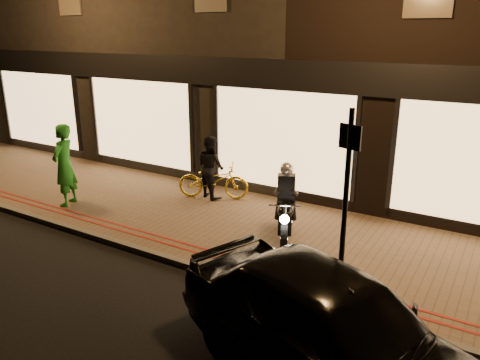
% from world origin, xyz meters
% --- Properties ---
extents(ground, '(90.00, 90.00, 0.00)m').
position_xyz_m(ground, '(0.00, 0.00, 0.00)').
color(ground, black).
rests_on(ground, ground).
extents(sidewalk, '(50.00, 4.00, 0.12)m').
position_xyz_m(sidewalk, '(0.00, 2.00, 0.06)').
color(sidewalk, brown).
rests_on(sidewalk, ground).
extents(kerb_stone, '(50.00, 0.14, 0.12)m').
position_xyz_m(kerb_stone, '(0.00, 0.05, 0.06)').
color(kerb_stone, '#59544C').
rests_on(kerb_stone, ground).
extents(red_kerb_lines, '(50.00, 0.26, 0.01)m').
position_xyz_m(red_kerb_lines, '(0.00, 0.55, 0.12)').
color(red_kerb_lines, maroon).
rests_on(red_kerb_lines, sidewalk).
extents(building_row, '(48.00, 10.11, 8.50)m').
position_xyz_m(building_row, '(-0.00, 8.99, 4.25)').
color(building_row, black).
rests_on(building_row, ground).
extents(motorcycle, '(0.94, 1.82, 1.59)m').
position_xyz_m(motorcycle, '(1.19, 1.79, 0.73)').
color(motorcycle, black).
rests_on(motorcycle, sidewalk).
extents(sign_post, '(0.34, 0.13, 3.00)m').
position_xyz_m(sign_post, '(2.86, 0.25, 1.80)').
color(sign_post, black).
rests_on(sign_post, sidewalk).
extents(bicycle_gold, '(1.86, 1.26, 0.92)m').
position_xyz_m(bicycle_gold, '(-1.44, 3.13, 0.58)').
color(bicycle_gold, yellow).
rests_on(bicycle_gold, sidewalk).
extents(person_green, '(0.68, 0.83, 1.96)m').
position_xyz_m(person_green, '(-4.18, 0.94, 1.10)').
color(person_green, '#1F7521').
rests_on(person_green, sidewalk).
extents(person_dark, '(0.93, 0.83, 1.57)m').
position_xyz_m(person_dark, '(-1.54, 3.17, 0.91)').
color(person_dark, black).
rests_on(person_dark, sidewalk).
extents(parked_car, '(4.76, 3.19, 1.50)m').
position_xyz_m(parked_car, '(3.33, -1.36, 0.75)').
color(parked_car, black).
rests_on(parked_car, ground).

